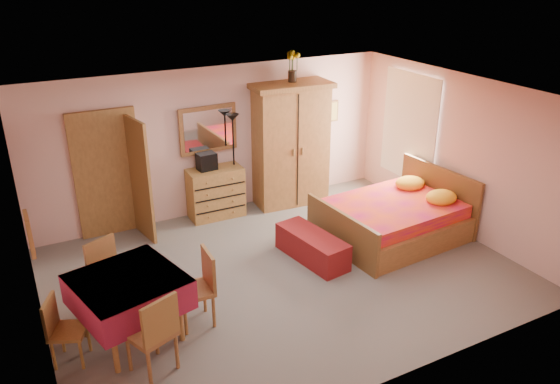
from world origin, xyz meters
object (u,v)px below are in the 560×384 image
wall_mirror (208,129)px  stereo (207,161)px  bed (392,209)px  dining_table (131,308)px  wardrobe (290,145)px  floor_lamp (234,164)px  chair_west (69,330)px  chest_of_drawers (216,193)px  sunflower_vase (293,66)px  chair_south (151,332)px  chair_east (194,290)px  bench (312,247)px  chair_north (113,278)px

wall_mirror → stereo: 0.55m
bed → dining_table: size_ratio=1.90×
wardrobe → dining_table: wardrobe is taller
floor_lamp → bed: size_ratio=0.82×
floor_lamp → wardrobe: bearing=-5.4°
stereo → chair_west: 3.99m
stereo → bed: stereo is taller
bed → chest_of_drawers: bearing=132.9°
dining_table → bed: bearing=8.1°
chest_of_drawers → sunflower_vase: bearing=0.5°
floor_lamp → chair_south: (-2.48, -3.41, -0.40)m
dining_table → chair_east: bearing=-4.8°
chair_west → floor_lamp: bearing=155.9°
bench → floor_lamp: bearing=99.0°
chair_east → dining_table: bearing=87.6°
sunflower_vase → chair_north: (-3.73, -2.02, -2.04)m
wall_mirror → chair_east: wall_mirror is taller
stereo → bed: (2.36, -2.12, -0.54)m
floor_lamp → wardrobe: size_ratio=0.80×
chest_of_drawers → chair_south: chair_south is taller
chest_of_drawers → chair_north: bearing=-136.5°
chest_of_drawers → chair_east: 3.11m
stereo → chair_north: stereo is taller
stereo → wall_mirror: bearing=54.5°
bed → chair_west: (-5.11, -0.70, -0.09)m
chair_north → chair_south: bearing=70.7°
floor_lamp → chair_west: size_ratio=2.18×
wardrobe → chair_east: wardrobe is taller
chest_of_drawers → wall_mirror: (0.00, 0.21, 1.10)m
chair_north → chair_east: size_ratio=1.00×
floor_lamp → chair_south: floor_lamp is taller
floor_lamp → chair_east: size_ratio=1.85×
chest_of_drawers → chair_north: 3.01m
bench → chair_east: chair_east is taller
stereo → chair_south: bearing=-120.1°
stereo → chair_west: bearing=-134.2°
sunflower_vase → chair_south: sunflower_vase is taller
bed → chair_north: (-4.45, 0.05, -0.02)m
bed → chair_north: bed is taller
bed → bench: bearing=176.2°
chest_of_drawers → bench: size_ratio=0.75×
sunflower_vase → chair_west: bearing=-147.7°
chair_east → chest_of_drawers: bearing=-24.1°
chest_of_drawers → dining_table: bearing=-127.5°
chest_of_drawers → chair_south: 3.97m
wardrobe → dining_table: bearing=-139.6°
chair_west → wardrobe: bearing=147.1°
wardrobe → chair_north: 4.22m
stereo → dining_table: bearing=-126.5°
sunflower_vase → bed: sunflower_vase is taller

